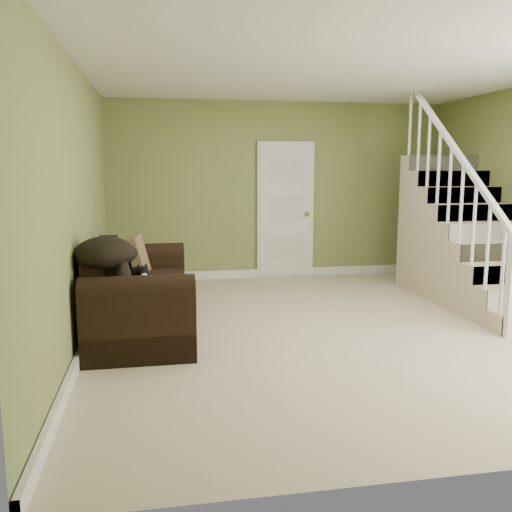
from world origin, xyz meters
name	(u,v)px	position (x,y,z in m)	size (l,w,h in m)	color
floor	(336,327)	(0.00, 0.00, 0.00)	(5.00, 5.50, 0.01)	#BFAC8A
ceiling	(342,66)	(0.00, 0.00, 2.60)	(5.00, 5.50, 0.01)	white
wall_back	(278,191)	(0.00, 2.75, 1.30)	(5.00, 0.04, 2.60)	olive
wall_left	(78,205)	(-2.50, 0.00, 1.30)	(0.04, 5.50, 2.60)	olive
baseboard_back	(278,272)	(0.00, 2.72, 0.06)	(5.00, 0.04, 0.12)	white
baseboard_left	(89,335)	(-2.47, 0.00, 0.06)	(0.04, 5.50, 0.12)	white
door	(286,210)	(0.10, 2.71, 1.01)	(0.86, 0.12, 2.02)	white
staircase	(464,248)	(1.99, 0.97, 0.64)	(1.00, 2.51, 2.82)	#BFAC8A
sofa	(137,297)	(-2.02, 0.31, 0.33)	(0.96, 2.22, 0.88)	black
side_table	(125,282)	(-2.20, 1.36, 0.28)	(0.45, 0.45, 0.77)	black
cat	(139,276)	(-1.98, 0.22, 0.57)	(0.30, 0.52, 0.26)	black
banana	(149,290)	(-1.89, -0.12, 0.50)	(0.05, 0.17, 0.05)	gold
throw_pillow	(139,256)	(-2.01, 0.92, 0.66)	(0.11, 0.45, 0.45)	#49321D
throw_blanket	(104,252)	(-2.25, -0.37, 0.91)	(0.50, 0.66, 0.27)	black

